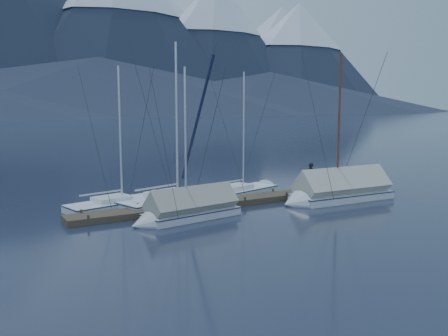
{
  "coord_description": "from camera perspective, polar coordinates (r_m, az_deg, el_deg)",
  "views": [
    {
      "loc": [
        -13.49,
        -21.39,
        5.82
      ],
      "look_at": [
        0.0,
        2.0,
        2.2
      ],
      "focal_mm": 38.0,
      "sensor_mm": 36.0,
      "label": 1
    }
  ],
  "objects": [
    {
      "name": "sailboat_open_right",
      "position": [
        31.4,
        2.89,
        -2.78
      ],
      "size": [
        6.81,
        3.51,
        8.67
      ],
      "color": "white",
      "rests_on": "ground"
    },
    {
      "name": "dock",
      "position": [
        27.6,
        0.0,
        -4.31
      ],
      "size": [
        18.0,
        1.5,
        0.54
      ],
      "color": "#382D23",
      "rests_on": "ground"
    },
    {
      "name": "sailboat_covered_near",
      "position": [
        29.65,
        13.17,
        -2.93
      ],
      "size": [
        7.63,
        3.26,
        9.81
      ],
      "color": "silver",
      "rests_on": "ground"
    },
    {
      "name": "sailboat_open_left",
      "position": [
        28.07,
        -11.34,
        -4.16
      ],
      "size": [
        6.87,
        3.37,
        8.75
      ],
      "color": "silver",
      "rests_on": "ground"
    },
    {
      "name": "ground",
      "position": [
        25.95,
        2.22,
        -5.33
      ],
      "size": [
        1000.0,
        1000.0,
        0.0
      ],
      "primitive_type": "plane",
      "color": "black",
      "rests_on": "ground"
    },
    {
      "name": "mooring_posts",
      "position": [
        27.31,
        -0.91,
        -3.92
      ],
      "size": [
        15.12,
        1.52,
        0.35
      ],
      "color": "#382D23",
      "rests_on": "ground"
    },
    {
      "name": "person",
      "position": [
        31.63,
        10.45,
        -0.91
      ],
      "size": [
        0.46,
        0.66,
        1.7
      ],
      "primitive_type": "imported",
      "rotation": [
        0.0,
        0.0,
        1.47
      ],
      "color": "black",
      "rests_on": "dock"
    },
    {
      "name": "sailboat_open_mid",
      "position": [
        28.72,
        -4.77,
        -3.72
      ],
      "size": [
        8.09,
        4.3,
        10.3
      ],
      "color": "white",
      "rests_on": "ground"
    },
    {
      "name": "sailboat_covered_far",
      "position": [
        24.32,
        -4.81,
        -5.24
      ],
      "size": [
        6.21,
        2.77,
        8.44
      ],
      "color": "silver",
      "rests_on": "ground"
    }
  ]
}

